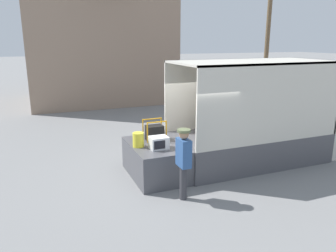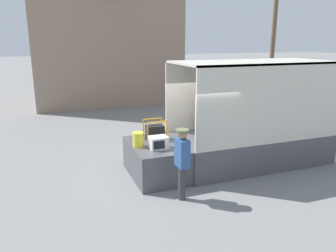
{
  "view_description": "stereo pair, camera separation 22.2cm",
  "coord_description": "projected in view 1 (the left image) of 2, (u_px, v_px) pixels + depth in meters",
  "views": [
    {
      "loc": [
        -3.68,
        -8.33,
        3.8
      ],
      "look_at": [
        -0.41,
        -0.2,
        1.5
      ],
      "focal_mm": 35.0,
      "sensor_mm": 36.0,
      "label": 1
    },
    {
      "loc": [
        -3.48,
        -8.41,
        3.8
      ],
      "look_at": [
        -0.41,
        -0.2,
        1.5
      ],
      "focal_mm": 35.0,
      "sensor_mm": 36.0,
      "label": 2
    }
  ],
  "objects": [
    {
      "name": "ground_plane",
      "position": [
        178.0,
        172.0,
        9.77
      ],
      "size": [
        160.0,
        160.0,
        0.0
      ],
      "primitive_type": "plane",
      "color": "gray"
    },
    {
      "name": "box_truck",
      "position": [
        289.0,
        127.0,
        10.98
      ],
      "size": [
        7.01,
        2.26,
        3.2
      ],
      "color": "silver",
      "rests_on": "ground"
    },
    {
      "name": "tailgate_deck",
      "position": [
        156.0,
        160.0,
        9.39
      ],
      "size": [
        1.42,
        2.15,
        0.95
      ],
      "primitive_type": "cube",
      "color": "#4C4C51",
      "rests_on": "ground"
    },
    {
      "name": "microwave",
      "position": [
        159.0,
        143.0,
        8.85
      ],
      "size": [
        0.48,
        0.4,
        0.33
      ],
      "color": "white",
      "rests_on": "tailgate_deck"
    },
    {
      "name": "portable_generator",
      "position": [
        155.0,
        132.0,
        9.61
      ],
      "size": [
        0.61,
        0.45,
        0.61
      ],
      "color": "black",
      "rests_on": "tailgate_deck"
    },
    {
      "name": "orange_bucket",
      "position": [
        138.0,
        140.0,
        9.0
      ],
      "size": [
        0.31,
        0.31,
        0.4
      ],
      "color": "yellow",
      "rests_on": "tailgate_deck"
    },
    {
      "name": "worker_person",
      "position": [
        184.0,
        157.0,
        7.82
      ],
      "size": [
        0.32,
        0.44,
        1.78
      ],
      "color": "#38383D",
      "rests_on": "ground"
    },
    {
      "name": "house_backdrop",
      "position": [
        96.0,
        23.0,
        20.72
      ],
      "size": [
        8.96,
        7.56,
        9.56
      ],
      "color": "gray",
      "rests_on": "ground"
    },
    {
      "name": "utility_pole",
      "position": [
        267.0,
        41.0,
        20.79
      ],
      "size": [
        1.8,
        0.28,
        7.26
      ],
      "color": "brown",
      "rests_on": "ground"
    }
  ]
}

